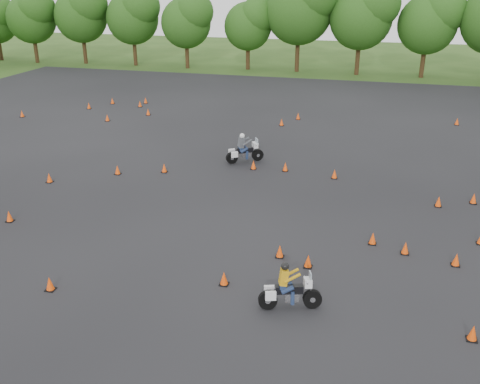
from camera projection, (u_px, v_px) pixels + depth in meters
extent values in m
plane|color=#2D5119|center=(211.00, 265.00, 18.92)|extent=(140.00, 140.00, 0.00)
plane|color=black|center=(251.00, 200.00, 24.29)|extent=(62.00, 62.00, 0.00)
cone|color=#FE4D0A|center=(224.00, 279.00, 17.62)|extent=(0.26, 0.26, 0.45)
cone|color=#FE4D0A|center=(280.00, 251.00, 19.34)|extent=(0.26, 0.26, 0.45)
cone|color=#FE4D0A|center=(298.00, 116.00, 37.68)|extent=(0.26, 0.26, 0.45)
cone|color=#FE4D0A|center=(89.00, 106.00, 40.61)|extent=(0.26, 0.26, 0.45)
cone|color=#FE4D0A|center=(50.00, 284.00, 17.32)|extent=(0.26, 0.26, 0.45)
cone|color=#FE4D0A|center=(282.00, 122.00, 36.13)|extent=(0.26, 0.26, 0.45)
cone|color=#FE4D0A|center=(253.00, 165.00, 28.07)|extent=(0.26, 0.26, 0.45)
cone|color=#FE4D0A|center=(22.00, 114.00, 38.29)|extent=(0.26, 0.26, 0.45)
cone|color=#FE4D0A|center=(148.00, 112.00, 38.80)|extent=(0.26, 0.26, 0.45)
cone|color=#FE4D0A|center=(334.00, 174.00, 26.80)|extent=(0.26, 0.26, 0.45)
cone|color=#FE4D0A|center=(456.00, 260.00, 18.77)|extent=(0.26, 0.26, 0.45)
cone|color=#FE4D0A|center=(308.00, 261.00, 18.68)|extent=(0.26, 0.26, 0.45)
cone|color=#FE4D0A|center=(457.00, 122.00, 36.29)|extent=(0.26, 0.26, 0.45)
cone|color=#FE4D0A|center=(146.00, 100.00, 42.35)|extent=(0.26, 0.26, 0.45)
cone|color=#FE4D0A|center=(140.00, 104.00, 41.21)|extent=(0.26, 0.26, 0.45)
cone|color=#FE4D0A|center=(164.00, 168.00, 27.63)|extent=(0.26, 0.26, 0.45)
cone|color=#FE4D0A|center=(117.00, 170.00, 27.35)|extent=(0.26, 0.26, 0.45)
cone|color=#FE4D0A|center=(473.00, 333.00, 14.95)|extent=(0.26, 0.26, 0.45)
cone|color=#FE4D0A|center=(405.00, 248.00, 19.57)|extent=(0.26, 0.26, 0.45)
cone|color=#FE4D0A|center=(285.00, 167.00, 27.80)|extent=(0.26, 0.26, 0.45)
cone|color=#FE4D0A|center=(474.00, 199.00, 23.87)|extent=(0.26, 0.26, 0.45)
cone|color=#FE4D0A|center=(49.00, 178.00, 26.29)|extent=(0.26, 0.26, 0.45)
cone|color=#FE4D0A|center=(9.00, 216.00, 22.13)|extent=(0.26, 0.26, 0.45)
cone|color=#FE4D0A|center=(112.00, 101.00, 42.18)|extent=(0.26, 0.26, 0.45)
cone|color=#FE4D0A|center=(439.00, 202.00, 23.55)|extent=(0.26, 0.26, 0.45)
cone|color=#FE4D0A|center=(107.00, 118.00, 37.24)|extent=(0.26, 0.26, 0.45)
cone|color=#FE4D0A|center=(373.00, 239.00, 20.28)|extent=(0.26, 0.26, 0.45)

